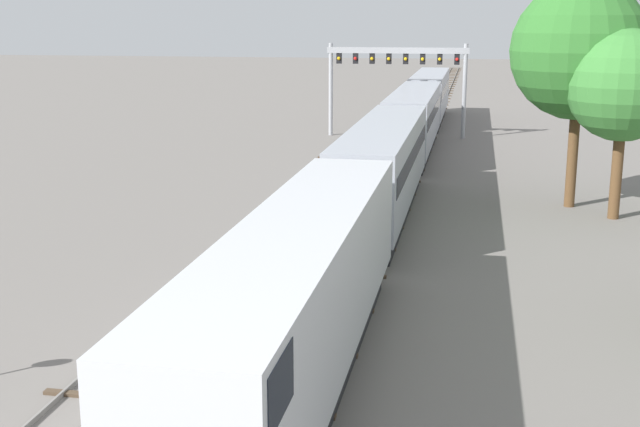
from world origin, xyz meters
The scene contains 6 objects.
track_main centered at (2.00, 60.00, 0.07)m, with size 2.60×200.00×0.16m.
track_near centered at (-3.50, 40.00, 0.07)m, with size 2.60×160.00×0.16m.
passenger_train centered at (2.00, 34.96, 2.60)m, with size 3.04×82.77×4.80m.
signal_gantry centered at (-0.25, 54.22, 5.94)m, with size 12.10×0.49×7.98m.
trackside_tree_mid centered at (11.74, 28.65, 8.34)m, with size 7.26×7.26×12.00m.
trackside_tree_right centered at (13.68, 26.18, 6.77)m, with size 5.61×5.61×9.61m.
Camera 1 is at (6.49, -17.12, 10.01)m, focal length 46.31 mm.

